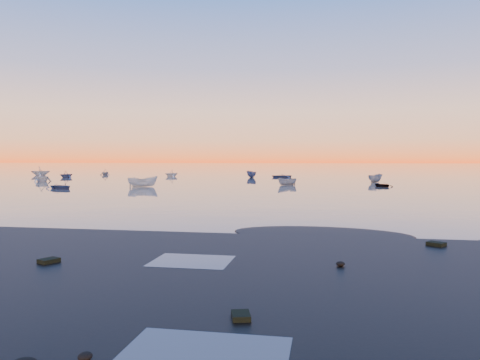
% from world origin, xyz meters
% --- Properties ---
extents(ground, '(600.00, 600.00, 0.00)m').
position_xyz_m(ground, '(0.00, 100.00, 0.00)').
color(ground, slate).
rests_on(ground, ground).
extents(mud_lobes, '(140.00, 6.00, 0.07)m').
position_xyz_m(mud_lobes, '(0.00, -1.00, 0.01)').
color(mud_lobes, black).
rests_on(mud_lobes, ground).
extents(moored_fleet, '(124.00, 58.00, 1.20)m').
position_xyz_m(moored_fleet, '(0.00, 53.00, 0.00)').
color(moored_fleet, silver).
rests_on(moored_fleet, ground).
extents(boat_near_left, '(3.37, 4.07, 0.95)m').
position_xyz_m(boat_near_left, '(-21.81, 27.88, 0.00)').
color(boat_near_left, '#37446A').
rests_on(boat_near_left, ground).
extents(boat_near_center, '(3.59, 4.33, 1.40)m').
position_xyz_m(boat_near_center, '(-13.28, 33.44, 0.00)').
color(boat_near_center, silver).
rests_on(boat_near_center, ground).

